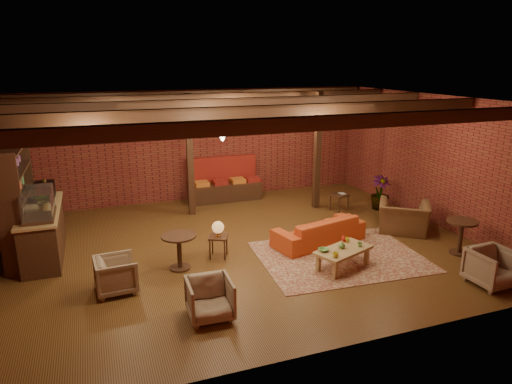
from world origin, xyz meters
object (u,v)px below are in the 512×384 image
object	(u,v)px
round_table_right	(461,232)
plant_tall	(383,160)
coffee_table	(343,251)
armchair_a	(116,273)
round_table_left	(179,246)
side_table_lamp	(218,230)
sofa	(319,230)
armchair_b	(210,297)
armchair_far	(493,266)
armchair_right	(404,212)
side_table_book	(339,195)

from	to	relation	value
round_table_right	plant_tall	bearing A→B (deg)	86.68
coffee_table	armchair_a	size ratio (longest dim) A/B	1.85
round_table_left	plant_tall	distance (m)	6.30
coffee_table	side_table_lamp	bearing A→B (deg)	148.15
sofa	round_table_right	size ratio (longest dim) A/B	2.87
coffee_table	armchair_b	size ratio (longest dim) A/B	1.83
coffee_table	armchair_far	world-z (taller)	armchair_far
armchair_right	round_table_right	world-z (taller)	armchair_right
armchair_b	side_table_book	size ratio (longest dim) A/B	1.38
sofa	side_table_lamp	world-z (taller)	side_table_lamp
side_table_lamp	armchair_a	size ratio (longest dim) A/B	1.11
side_table_lamp	armchair_far	distance (m)	5.27
armchair_a	armchair_far	size ratio (longest dim) A/B	0.93
armchair_far	round_table_left	bearing A→B (deg)	151.50
armchair_b	side_table_book	xyz separation A→B (m)	(4.69, 4.07, 0.08)
round_table_left	armchair_b	xyz separation A→B (m)	(0.12, -1.94, -0.12)
coffee_table	armchair_a	bearing A→B (deg)	172.85
round_table_right	armchair_far	world-z (taller)	armchair_far
side_table_book	armchair_b	bearing A→B (deg)	-139.05
armchair_b	coffee_table	bearing A→B (deg)	18.46
side_table_lamp	side_table_book	distance (m)	4.35
armchair_a	sofa	bearing A→B (deg)	-84.14
round_table_left	armchair_far	bearing A→B (deg)	-26.55
side_table_book	round_table_left	bearing A→B (deg)	-156.10
round_table_left	armchair_right	world-z (taller)	armchair_right
plant_tall	round_table_right	bearing A→B (deg)	-93.32
armchair_a	armchair_b	xyz separation A→B (m)	(1.35, -1.41, 0.00)
side_table_lamp	plant_tall	xyz separation A→B (m)	(5.07, 1.61, 0.79)
round_table_left	armchair_b	world-z (taller)	armchair_b
coffee_table	side_table_lamp	size ratio (longest dim) A/B	1.66
armchair_a	armchair_b	bearing A→B (deg)	-140.05
armchair_right	plant_tall	size ratio (longest dim) A/B	0.41
coffee_table	round_table_right	world-z (taller)	round_table_right
round_table_right	plant_tall	xyz separation A→B (m)	(0.19, 3.19, 0.90)
side_table_book	armchair_a	bearing A→B (deg)	-156.22
armchair_a	side_table_book	world-z (taller)	armchair_a
sofa	coffee_table	xyz separation A→B (m)	(-0.15, -1.31, 0.05)
armchair_b	armchair_a	bearing A→B (deg)	135.86
sofa	round_table_right	bearing A→B (deg)	135.98
round_table_left	armchair_b	size ratio (longest dim) A/B	0.99
side_table_lamp	armchair_a	world-z (taller)	side_table_lamp
round_table_right	armchair_far	bearing A→B (deg)	-110.69
side_table_lamp	armchair_right	bearing A→B (deg)	-1.28
round_table_right	side_table_book	bearing A→B (deg)	105.50
armchair_far	plant_tall	world-z (taller)	plant_tall
armchair_b	round_table_right	world-z (taller)	round_table_right
coffee_table	armchair_right	distance (m)	2.70
side_table_lamp	armchair_a	bearing A→B (deg)	-158.89
sofa	side_table_lamp	bearing A→B (deg)	-14.16
side_table_lamp	armchair_far	xyz separation A→B (m)	(4.39, -2.91, -0.22)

